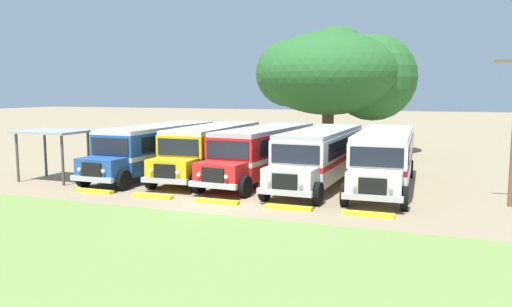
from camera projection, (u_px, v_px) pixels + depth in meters
ground_plane at (221, 201)px, 21.84m from camera, size 220.00×220.00×0.00m
foreground_grass_strip at (104, 259)px, 14.30m from camera, size 80.00×11.67×0.01m
parked_bus_slot_0 at (157, 147)px, 28.99m from camera, size 2.81×10.86×2.82m
parked_bus_slot_1 at (213, 148)px, 28.65m from camera, size 3.03×10.89×2.82m
parked_bus_slot_2 at (264, 150)px, 27.30m from camera, size 3.31×10.93×2.82m
parked_bus_slot_3 at (320, 154)px, 25.80m from camera, size 2.93×10.87×2.82m
parked_bus_slot_4 at (384, 156)px, 24.92m from camera, size 2.97×10.88×2.82m
curb_wheelstop_0 at (94, 191)px, 23.68m from camera, size 2.00×0.36×0.15m
curb_wheelstop_1 at (153, 196)px, 22.56m from camera, size 2.00×0.36×0.15m
curb_wheelstop_2 at (217, 201)px, 21.45m from camera, size 2.00×0.36×0.15m
curb_wheelstop_3 at (288, 207)px, 20.33m from camera, size 2.00×0.36×0.15m
curb_wheelstop_4 at (368, 214)px, 19.21m from camera, size 2.00×0.36×0.15m
broad_shade_tree at (335, 73)px, 38.79m from camera, size 12.05×11.23×10.09m
waiting_shelter at (52, 135)px, 26.64m from camera, size 3.60×2.60×2.72m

